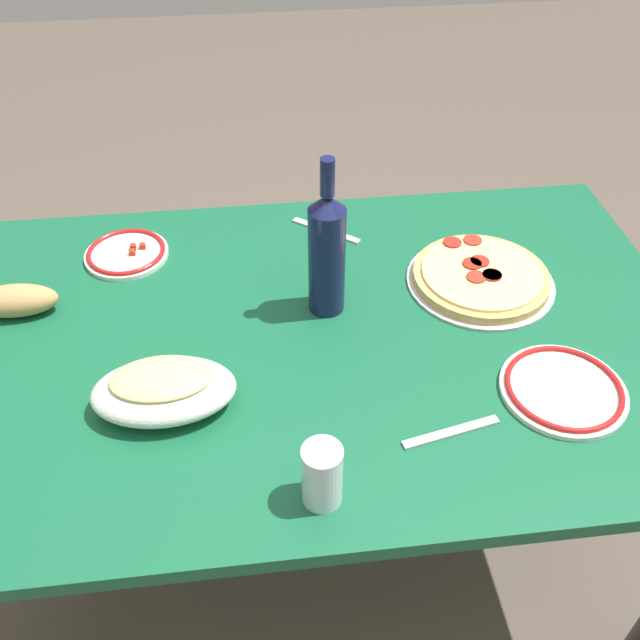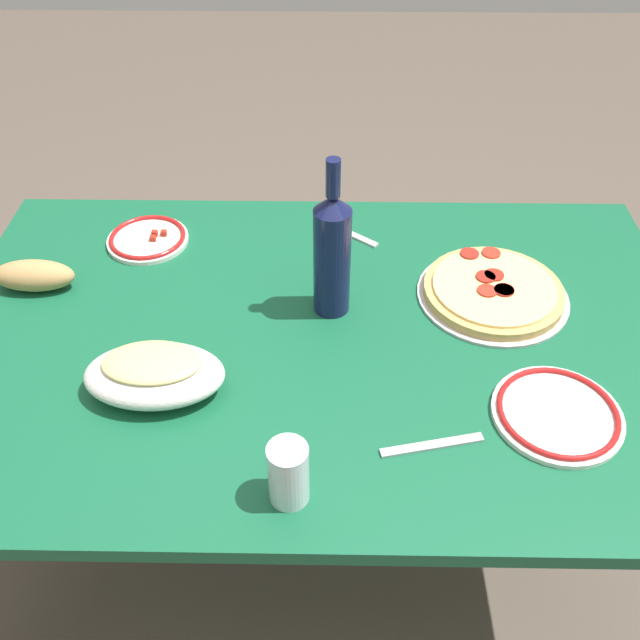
% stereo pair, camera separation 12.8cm
% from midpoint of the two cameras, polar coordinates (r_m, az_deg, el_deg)
% --- Properties ---
extents(ground_plane, '(8.00, 8.00, 0.00)m').
position_cam_midpoint_polar(ground_plane, '(1.85, 2.07, -17.21)').
color(ground_plane, brown).
rests_on(ground_plane, ground).
extents(dining_table, '(1.43, 0.91, 0.70)m').
position_cam_midpoint_polar(dining_table, '(1.37, 2.67, -4.27)').
color(dining_table, '#145938').
rests_on(dining_table, ground).
extents(pepperoni_pizza, '(0.30, 0.30, 0.03)m').
position_cam_midpoint_polar(pepperoni_pizza, '(1.43, 16.62, 2.18)').
color(pepperoni_pizza, '#B7B7BC').
rests_on(pepperoni_pizza, dining_table).
extents(baked_pasta_dish, '(0.24, 0.15, 0.08)m').
position_cam_midpoint_polar(baked_pasta_dish, '(1.19, -10.56, -4.44)').
color(baked_pasta_dish, white).
rests_on(baked_pasta_dish, dining_table).
extents(wine_bottle, '(0.07, 0.07, 0.32)m').
position_cam_midpoint_polar(wine_bottle, '(1.27, 3.90, 5.44)').
color(wine_bottle, '#141942').
rests_on(wine_bottle, dining_table).
extents(water_glass, '(0.06, 0.06, 0.11)m').
position_cam_midpoint_polar(water_glass, '(1.02, 1.05, -12.74)').
color(water_glass, silver).
rests_on(water_glass, dining_table).
extents(side_plate_near, '(0.18, 0.18, 0.02)m').
position_cam_midpoint_polar(side_plate_near, '(1.55, -11.75, 6.50)').
color(side_plate_near, white).
rests_on(side_plate_near, dining_table).
extents(side_plate_far, '(0.22, 0.22, 0.02)m').
position_cam_midpoint_polar(side_plate_far, '(1.24, 21.87, -7.31)').
color(side_plate_far, white).
rests_on(side_plate_far, dining_table).
extents(bread_loaf, '(0.16, 0.07, 0.06)m').
position_cam_midpoint_polar(bread_loaf, '(1.47, -20.30, 3.36)').
color(bread_loaf, tan).
rests_on(bread_loaf, dining_table).
extents(fork_left, '(0.17, 0.05, 0.00)m').
position_cam_midpoint_polar(fork_left, '(1.14, 12.47, -10.22)').
color(fork_left, '#B7B7BC').
rests_on(fork_left, dining_table).
extents(fork_right, '(0.14, 0.12, 0.00)m').
position_cam_midpoint_polar(fork_right, '(1.56, 4.51, 7.19)').
color(fork_right, '#B7B7BC').
rests_on(fork_right, dining_table).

